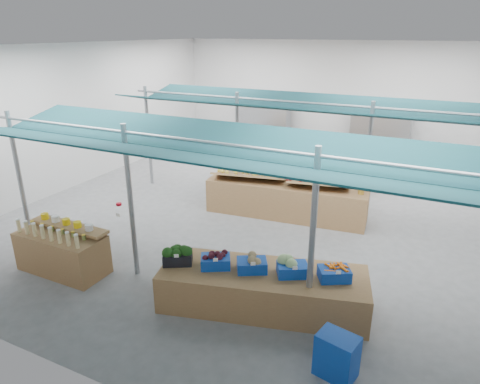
{
  "coord_description": "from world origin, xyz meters",
  "views": [
    {
      "loc": [
        4.06,
        -9.75,
        4.52
      ],
      "look_at": [
        0.11,
        -1.6,
        1.09
      ],
      "focal_mm": 32.0,
      "sensor_mm": 36.0,
      "label": 1
    }
  ],
  "objects_px": {
    "fruit_counter": "(286,200)",
    "crate_stack": "(337,356)",
    "veg_counter": "(263,289)",
    "vendor_right": "(321,177)",
    "bottle_shelf": "(64,250)",
    "vendor_left": "(260,168)"
  },
  "relations": [
    {
      "from": "fruit_counter",
      "to": "crate_stack",
      "type": "xyz_separation_m",
      "value": [
        2.54,
        -4.91,
        -0.11
      ]
    },
    {
      "from": "veg_counter",
      "to": "vendor_right",
      "type": "distance_m",
      "value": 5.01
    },
    {
      "from": "bottle_shelf",
      "to": "crate_stack",
      "type": "relative_size",
      "value": 2.76
    },
    {
      "from": "fruit_counter",
      "to": "vendor_left",
      "type": "xyz_separation_m",
      "value": [
        -1.2,
        1.1,
        0.38
      ]
    },
    {
      "from": "fruit_counter",
      "to": "vendor_right",
      "type": "distance_m",
      "value": 1.31
    },
    {
      "from": "bottle_shelf",
      "to": "crate_stack",
      "type": "bearing_deg",
      "value": -4.13
    },
    {
      "from": "fruit_counter",
      "to": "crate_stack",
      "type": "height_order",
      "value": "fruit_counter"
    },
    {
      "from": "vendor_left",
      "to": "vendor_right",
      "type": "height_order",
      "value": "same"
    },
    {
      "from": "veg_counter",
      "to": "fruit_counter",
      "type": "height_order",
      "value": "fruit_counter"
    },
    {
      "from": "fruit_counter",
      "to": "crate_stack",
      "type": "distance_m",
      "value": 5.53
    },
    {
      "from": "veg_counter",
      "to": "fruit_counter",
      "type": "relative_size",
      "value": 0.86
    },
    {
      "from": "vendor_left",
      "to": "vendor_right",
      "type": "bearing_deg",
      "value": 174.23
    },
    {
      "from": "bottle_shelf",
      "to": "crate_stack",
      "type": "height_order",
      "value": "bottle_shelf"
    },
    {
      "from": "vendor_left",
      "to": "veg_counter",
      "type": "bearing_deg",
      "value": 108.07
    },
    {
      "from": "bottle_shelf",
      "to": "crate_stack",
      "type": "distance_m",
      "value": 5.6
    },
    {
      "from": "bottle_shelf",
      "to": "vendor_right",
      "type": "height_order",
      "value": "vendor_right"
    },
    {
      "from": "bottle_shelf",
      "to": "veg_counter",
      "type": "distance_m",
      "value": 4.08
    },
    {
      "from": "crate_stack",
      "to": "bottle_shelf",
      "type": "bearing_deg",
      "value": 175.62
    },
    {
      "from": "vendor_right",
      "to": "veg_counter",
      "type": "bearing_deg",
      "value": 88.81
    },
    {
      "from": "bottle_shelf",
      "to": "fruit_counter",
      "type": "relative_size",
      "value": 0.44
    },
    {
      "from": "bottle_shelf",
      "to": "fruit_counter",
      "type": "distance_m",
      "value": 5.41
    },
    {
      "from": "crate_stack",
      "to": "vendor_right",
      "type": "bearing_deg",
      "value": 107.92
    }
  ]
}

